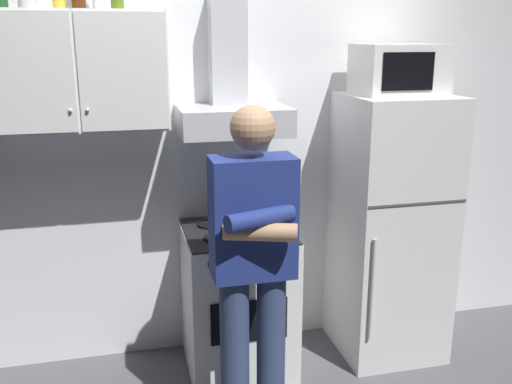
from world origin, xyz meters
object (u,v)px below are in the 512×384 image
object	(u,v)px
stove_oven	(238,299)
microwave	(399,69)
refrigerator	(390,228)
upper_cabinet	(78,71)
person_standing	(253,265)
range_hood	(231,97)
cooking_pot	(265,225)

from	to	relation	value
stove_oven	microwave	xyz separation A→B (m)	(0.95, 0.02, 1.31)
refrigerator	microwave	distance (m)	0.94
upper_cabinet	person_standing	world-z (taller)	upper_cabinet
person_standing	range_hood	bearing A→B (deg)	86.09
upper_cabinet	microwave	xyz separation A→B (m)	(1.75, -0.11, -0.01)
upper_cabinet	range_hood	distance (m)	0.81
range_hood	cooking_pot	distance (m)	0.73
refrigerator	microwave	size ratio (longest dim) A/B	3.33
refrigerator	cooking_pot	size ratio (longest dim) A/B	5.40
refrigerator	cooking_pot	distance (m)	0.84
stove_oven	range_hood	bearing A→B (deg)	90.00
microwave	refrigerator	bearing A→B (deg)	-89.10
refrigerator	microwave	xyz separation A→B (m)	(-0.00, 0.02, 0.94)
microwave	person_standing	world-z (taller)	microwave
person_standing	microwave	bearing A→B (deg)	32.00
upper_cabinet	person_standing	xyz separation A→B (m)	(0.75, -0.73, -0.85)
stove_oven	refrigerator	xyz separation A→B (m)	(0.95, 0.00, 0.37)
stove_oven	range_hood	world-z (taller)	range_hood
stove_oven	cooking_pot	size ratio (longest dim) A/B	2.95
stove_oven	person_standing	world-z (taller)	person_standing
stove_oven	cooking_pot	world-z (taller)	cooking_pot
range_hood	person_standing	size ratio (longest dim) A/B	0.46
microwave	cooking_pot	world-z (taller)	microwave
person_standing	upper_cabinet	bearing A→B (deg)	135.74
stove_oven	person_standing	distance (m)	0.77
cooking_pot	upper_cabinet	bearing A→B (deg)	165.27
upper_cabinet	stove_oven	size ratio (longest dim) A/B	1.03
upper_cabinet	cooking_pot	size ratio (longest dim) A/B	3.04
refrigerator	cooking_pot	bearing A→B (deg)	-171.68
upper_cabinet	cooking_pot	bearing A→B (deg)	-14.73
upper_cabinet	person_standing	size ratio (longest dim) A/B	0.55
upper_cabinet	refrigerator	world-z (taller)	upper_cabinet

